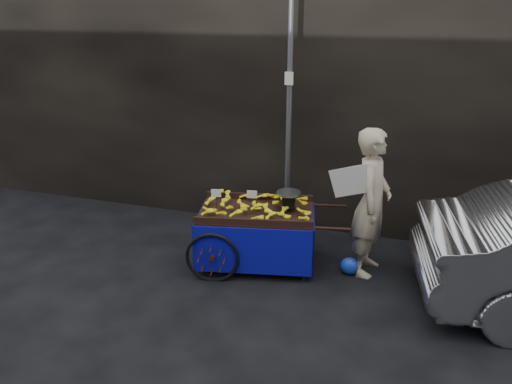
% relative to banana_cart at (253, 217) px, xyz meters
% --- Properties ---
extents(ground, '(80.00, 80.00, 0.00)m').
position_rel_banana_cart_xyz_m(ground, '(-0.10, -0.23, -0.70)').
color(ground, black).
rests_on(ground, ground).
extents(building_wall, '(13.50, 2.00, 5.00)m').
position_rel_banana_cart_xyz_m(building_wall, '(0.29, 2.37, 1.80)').
color(building_wall, black).
rests_on(building_wall, ground).
extents(street_pole, '(0.12, 0.10, 4.00)m').
position_rel_banana_cart_xyz_m(street_pole, '(0.20, 1.07, 1.30)').
color(street_pole, slate).
rests_on(street_pole, ground).
extents(banana_cart, '(2.24, 1.34, 1.14)m').
position_rel_banana_cart_xyz_m(banana_cart, '(0.00, 0.00, 0.00)').
color(banana_cart, black).
rests_on(banana_cart, ground).
extents(vendor, '(0.82, 0.76, 1.97)m').
position_rel_banana_cart_xyz_m(vendor, '(1.51, 0.28, 0.28)').
color(vendor, '#BBAC8B').
rests_on(vendor, ground).
extents(plastic_bag, '(0.26, 0.21, 0.23)m').
position_rel_banana_cart_xyz_m(plastic_bag, '(1.32, 0.12, -0.59)').
color(plastic_bag, blue).
rests_on(plastic_bag, ground).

